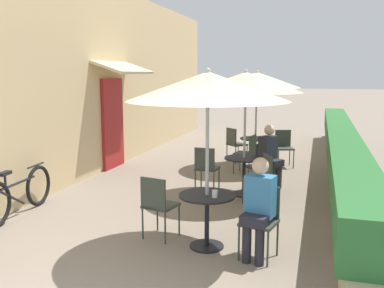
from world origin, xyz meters
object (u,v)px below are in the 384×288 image
patio_table_near (207,210)px  patio_table_far (255,147)px  cafe_chair_mid_right (206,166)px  bicycle_leaning (18,194)px  coffee_cup_near (215,194)px  cafe_chair_far_right (235,142)px  patio_table_mid (244,169)px  patio_umbrella_mid (246,82)px  seated_patron_near_left (258,205)px  cafe_chair_near_right (158,202)px  patio_umbrella_far (257,80)px  cafe_chair_near_left (261,216)px  seated_patron_mid_left (270,154)px  patio_umbrella_near (208,86)px  cafe_chair_far_left (284,145)px  cafe_chair_far_back (248,151)px  cafe_chair_mid_left (265,162)px  cafe_chair_mid_back (261,176)px

patio_table_near → patio_table_far: same height
cafe_chair_mid_right → bicycle_leaning: 3.27m
coffee_cup_near → cafe_chair_far_right: 5.49m
patio_table_mid → patio_umbrella_mid: 1.57m
seated_patron_near_left → patio_umbrella_mid: patio_umbrella_mid is taller
cafe_chair_near_right → patio_umbrella_far: 5.13m
cafe_chair_near_left → seated_patron_mid_left: bearing=-73.1°
patio_umbrella_near → patio_umbrella_mid: same height
patio_table_near → cafe_chair_mid_right: size_ratio=0.83×
coffee_cup_near → cafe_chair_far_left: size_ratio=0.10×
patio_table_mid → cafe_chair_mid_right: bearing=-176.2°
patio_table_near → cafe_chair_far_back: 4.23m
patio_umbrella_near → patio_table_near: bearing=116.6°
cafe_chair_far_right → cafe_chair_far_back: bearing=-23.8°
patio_table_far → cafe_chair_far_right: bearing=144.7°
patio_umbrella_near → cafe_chair_near_right: bearing=173.9°
coffee_cup_near → patio_umbrella_mid: patio_umbrella_mid is taller
cafe_chair_mid_right → cafe_chair_far_back: 1.83m
coffee_cup_near → bicycle_leaning: (-3.26, 0.43, -0.39)m
patio_table_far → patio_umbrella_far: bearing=0.0°
coffee_cup_near → patio_table_mid: bearing=91.7°
seated_patron_near_left → patio_table_far: size_ratio=1.73×
cafe_chair_near_right → cafe_chair_far_left: (1.24, 5.15, 0.00)m
patio_table_mid → patio_umbrella_far: 2.88m
patio_umbrella_near → cafe_chair_near_right: 1.70m
cafe_chair_far_right → patio_umbrella_mid: bearing=-34.1°
cafe_chair_mid_left → patio_table_near: bearing=25.9°
patio_table_near → cafe_chair_near_left: cafe_chair_near_left is taller
cafe_chair_far_back → patio_table_far: bearing=6.2°
patio_umbrella_near → cafe_chair_mid_right: size_ratio=2.63×
cafe_chair_near_right → patio_umbrella_mid: (0.75, 2.44, 1.55)m
cafe_chair_mid_back → cafe_chair_far_right: size_ratio=1.00×
cafe_chair_mid_right → bicycle_leaning: size_ratio=0.49×
bicycle_leaning → cafe_chair_far_back: bearing=48.1°
patio_table_far → cafe_chair_far_left: size_ratio=0.83×
cafe_chair_mid_back → patio_table_near: bearing=139.6°
seated_patron_mid_left → patio_table_far: 1.93m
cafe_chair_mid_back → cafe_chair_far_back: same height
patio_umbrella_near → patio_table_far: patio_umbrella_near is taller
cafe_chair_far_left → cafe_chair_far_right: size_ratio=1.00×
cafe_chair_mid_right → bicycle_leaning: (-2.48, -2.13, -0.16)m
patio_table_far → bicycle_leaning: bearing=-123.5°
seated_patron_near_left → cafe_chair_mid_left: bearing=-72.2°
patio_umbrella_near → seated_patron_mid_left: bearing=81.7°
cafe_chair_near_right → coffee_cup_near: size_ratio=9.67×
seated_patron_mid_left → cafe_chair_near_right: bearing=11.5°
seated_patron_near_left → cafe_chair_near_right: seated_patron_near_left is taller
cafe_chair_near_left → cafe_chair_far_back: same height
patio_table_near → cafe_chair_near_left: (0.70, -0.07, 0.03)m
patio_table_mid → cafe_chair_far_left: size_ratio=0.83×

